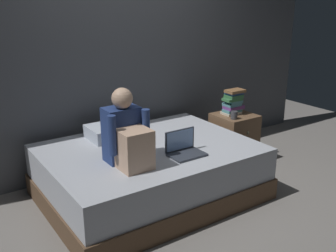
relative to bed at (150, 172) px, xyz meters
The scene contains 9 objects.
ground_plane 0.44m from the bed, 56.31° to the right, with size 8.00×8.00×0.00m, color gray.
wall_back 1.43m from the bed, 77.47° to the left, with size 5.60×0.10×2.70m, color #4C4F54.
bed is the anchor object (origin of this frame).
nightstand 1.31m from the bed, ahead, with size 0.44×0.46×0.58m.
person_sitting 0.66m from the bed, 147.73° to the right, with size 0.39×0.44×0.66m.
laptop 0.49m from the bed, 63.79° to the right, with size 0.32×0.23×0.22m.
pillow 0.57m from the bed, 105.78° to the left, with size 0.56×0.36×0.13m, color silver.
book_stack 1.40m from the bed, 10.21° to the left, with size 0.25×0.17×0.29m.
mug 1.23m from the bed, ahead, with size 0.08×0.08×0.09m, color #3D3D42.
Camera 1 is at (-2.03, -2.72, 1.90)m, focal length 42.18 mm.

